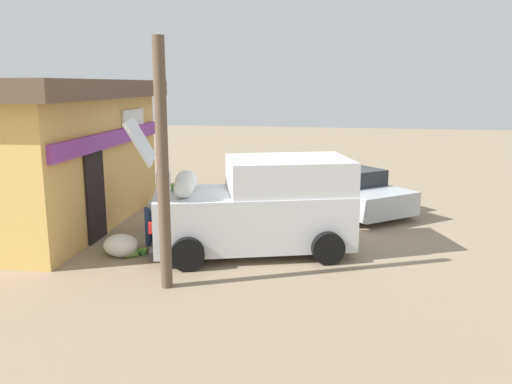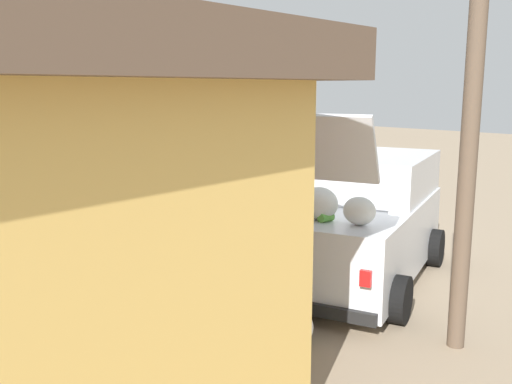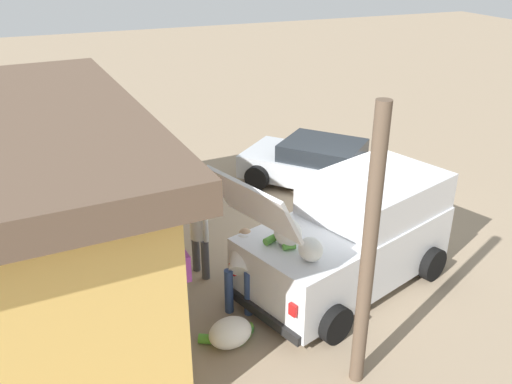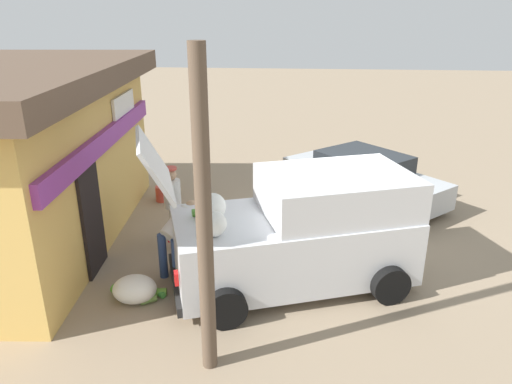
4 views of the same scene
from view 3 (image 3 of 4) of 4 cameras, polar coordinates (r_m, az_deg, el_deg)
ground_plane at (r=12.38m, az=6.55°, el=-3.22°), size 60.00×60.00×0.00m
storefront_bar at (r=9.38m, az=-25.11°, el=-2.86°), size 7.52×5.08×3.53m
delivery_van at (r=10.05m, az=10.04°, el=-4.40°), size 3.18×4.75×2.75m
parked_sedan at (r=14.01m, az=6.95°, el=2.84°), size 4.22×4.02×1.19m
vendor_standing at (r=10.10m, az=-5.98°, el=-4.12°), size 0.55×0.41×1.64m
customer_bending at (r=9.28m, az=-1.58°, el=-7.61°), size 0.79×0.74×1.32m
unloaded_banana_pile at (r=8.83m, az=-2.71°, el=-14.58°), size 0.66×0.96×0.46m
paint_bucket at (r=12.26m, az=-12.77°, el=-3.02°), size 0.34×0.34×0.38m
utility_pole at (r=7.27m, az=11.73°, el=-6.59°), size 0.20×0.20×4.18m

